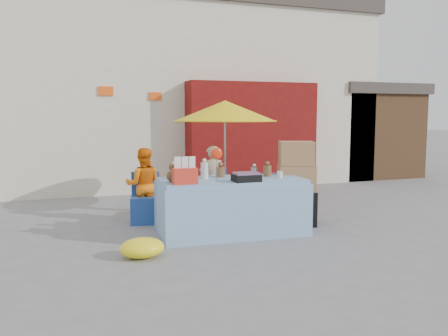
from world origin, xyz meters
name	(u,v)px	position (x,y,z in m)	size (l,w,h in m)	color
ground	(226,241)	(0.00, 0.00, 0.00)	(80.00, 80.00, 0.00)	slate
backdrop	(154,71)	(0.52, 7.52, 3.10)	(14.00, 8.00, 7.80)	silver
market_table	(231,206)	(0.21, 0.36, 0.44)	(2.29, 1.16, 1.35)	#8DB7E2
chair_left	(145,208)	(-0.90, 1.57, 0.26)	(0.57, 0.56, 0.85)	#204594
chair_right	(215,203)	(0.35, 1.57, 0.26)	(0.57, 0.56, 0.85)	#204594
vendor_orange	(143,185)	(-0.90, 1.70, 0.64)	(0.62, 0.48, 1.27)	orange
vendor_beige	(212,181)	(0.35, 1.70, 0.64)	(0.47, 0.31, 1.28)	#C6AF8C
umbrella	(225,111)	(0.65, 1.85, 1.89)	(1.90, 1.90, 2.09)	gray
box_stack	(296,186)	(1.45, 0.58, 0.64)	(0.77, 0.70, 1.40)	black
tarp_bundle	(142,248)	(-1.30, -0.40, 0.13)	(0.58, 0.46, 0.26)	yellow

